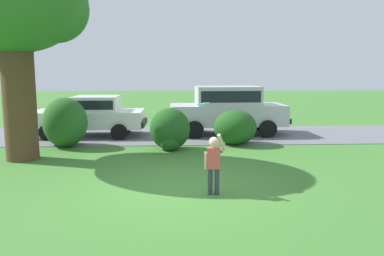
{
  "coord_description": "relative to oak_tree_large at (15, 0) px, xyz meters",
  "views": [
    {
      "loc": [
        -0.1,
        -8.26,
        2.57
      ],
      "look_at": [
        0.35,
        1.55,
        1.1
      ],
      "focal_mm": 36.58,
      "sensor_mm": 36.0,
      "label": 1
    }
  ],
  "objects": [
    {
      "name": "ground_plane",
      "position": [
        4.49,
        -3.2,
        -4.49
      ],
      "size": [
        80.0,
        80.0,
        0.0
      ],
      "primitive_type": "plane",
      "color": "#3D752D"
    },
    {
      "name": "driveway_strip",
      "position": [
        4.49,
        3.8,
        -4.48
      ],
      "size": [
        28.0,
        4.4,
        0.02
      ],
      "primitive_type": "cube",
      "color": "slate",
      "rests_on": "ground"
    },
    {
      "name": "oak_tree_large",
      "position": [
        0.0,
        0.0,
        0.0
      ],
      "size": [
        4.06,
        4.23,
        6.45
      ],
      "color": "#513823",
      "rests_on": "ground"
    },
    {
      "name": "shrub_near_tree",
      "position": [
        0.71,
        1.7,
        -3.73
      ],
      "size": [
        1.47,
        1.46,
        1.66
      ],
      "color": "#286023",
      "rests_on": "ground"
    },
    {
      "name": "shrub_centre_left",
      "position": [
        4.26,
        1.02,
        -3.86
      ],
      "size": [
        1.3,
        1.2,
        1.35
      ],
      "color": "#1E511C",
      "rests_on": "ground"
    },
    {
      "name": "shrub_centre",
      "position": [
        6.51,
        1.79,
        -3.93
      ],
      "size": [
        1.48,
        1.39,
        1.21
      ],
      "color": "#1E511C",
      "rests_on": "ground"
    },
    {
      "name": "parked_sedan",
      "position": [
        1.18,
        3.78,
        -3.65
      ],
      "size": [
        4.42,
        2.13,
        1.56
      ],
      "color": "white",
      "rests_on": "ground"
    },
    {
      "name": "parked_suv",
      "position": [
        6.52,
        3.94,
        -3.42
      ],
      "size": [
        4.76,
        2.23,
        1.92
      ],
      "color": "silver",
      "rests_on": "ground"
    },
    {
      "name": "child_thrower",
      "position": [
        5.2,
        -3.64,
        -3.78
      ],
      "size": [
        0.46,
        0.25,
        1.29
      ],
      "color": "#383842",
      "rests_on": "ground"
    },
    {
      "name": "frisbee",
      "position": [
        5.03,
        -2.88,
        -2.67
      ],
      "size": [
        0.28,
        0.28,
        0.08
      ],
      "color": "#1EB7B2"
    }
  ]
}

